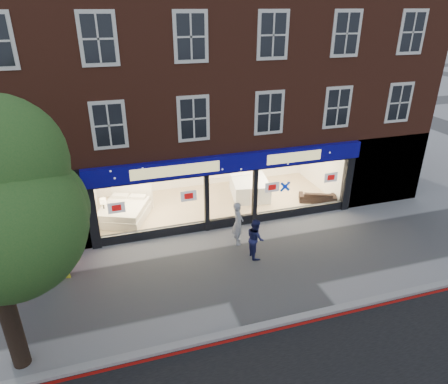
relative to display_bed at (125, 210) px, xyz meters
name	(u,v)px	position (x,y,z in m)	size (l,w,h in m)	color
ground	(257,266)	(4.24, -4.99, -0.46)	(120.00, 120.00, 0.00)	gray
kerb_line	(296,325)	(4.24, -8.09, -0.46)	(60.00, 0.10, 0.01)	#8C0A07
kerb_stone	(293,319)	(4.24, -7.89, -0.40)	(60.00, 0.25, 0.12)	gray
showroom_floor	(217,203)	(4.24, 0.26, -0.41)	(11.00, 4.50, 0.10)	tan
building	(204,53)	(4.23, 1.95, 6.21)	(19.00, 8.26, 10.30)	#602C1D
display_bed	(125,210)	(0.00, 0.00, 0.00)	(2.66, 2.86, 1.30)	white
bedside_table	(105,216)	(-0.86, -0.19, -0.09)	(0.45, 0.45, 0.55)	brown
mattress_stack	(250,188)	(5.98, 0.47, 0.06)	(2.03, 2.39, 0.84)	white
sofa	(318,196)	(8.84, -1.09, -0.11)	(1.73, 0.67, 0.50)	black
a_board	(60,268)	(-2.46, -3.65, -0.04)	(0.55, 0.36, 0.85)	gold
pedestrian_grey	(238,223)	(4.09, -3.28, 0.42)	(0.64, 0.42, 1.77)	#AAABB2
pedestrian_blue	(255,238)	(4.40, -4.36, 0.31)	(0.75, 0.58, 1.54)	#1C1F4E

